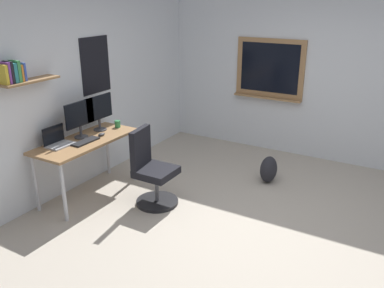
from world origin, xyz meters
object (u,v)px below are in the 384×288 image
Objects in this scene: desk at (86,146)px; office_chair at (152,172)px; computer_mouse at (101,134)px; backpack at (269,169)px; keyboard at (86,141)px; monitor_secondary at (99,110)px; monitor_primary at (80,117)px; coffee_mug at (118,124)px; laptop at (58,141)px.

office_chair reaches higher than desk.
computer_mouse reaches higher than backpack.
monitor_secondary is at bearing 20.33° from keyboard.
backpack is (1.58, -1.79, -0.58)m from keyboard.
monitor_primary is 0.35m from computer_mouse.
desk is 0.24m from computer_mouse.
keyboard is 0.28m from computer_mouse.
monitor_primary is 5.04× the size of coffee_mug.
monitor_secondary is at bearing 44.90° from computer_mouse.
office_chair is 2.59× the size of backpack.
monitor_primary is 0.32m from keyboard.
coffee_mug reaches higher than backpack.
monitor_primary is (0.34, -0.05, 0.22)m from laptop.
coffee_mug is (0.65, 0.05, 0.04)m from keyboard.
backpack is at bearing -63.33° from coffee_mug.
keyboard is at bearing -133.44° from desk.
computer_mouse is (0.21, -0.07, 0.10)m from desk.
laptop is 0.56m from computer_mouse.
monitor_secondary is at bearing -4.02° from laptop.
coffee_mug is (0.55, -0.12, -0.22)m from monitor_primary.
desk is 0.14m from keyboard.
coffee_mug is (0.36, 0.80, 0.39)m from office_chair.
backpack is at bearing -59.91° from monitor_secondary.
laptop is 0.67× the size of monitor_secondary.
keyboard is at bearing -159.67° from monitor_secondary.
desk reaches higher than backpack.
office_chair reaches higher than backpack.
keyboard is (-0.29, 0.75, 0.35)m from office_chair.
monitor_secondary is at bearing 151.09° from coffee_mug.
office_chair is at bearing -114.34° from coffee_mug.
backpack is (1.30, -1.79, -0.58)m from computer_mouse.
monitor_primary and monitor_secondary have the same top height.
keyboard is at bearing -41.64° from laptop.
coffee_mug is at bearing 4.37° from keyboard.
desk is 14.91× the size of coffee_mug.
laptop reaches higher than backpack.
backpack is (1.82, -2.00, -0.62)m from laptop.
monitor_secondary reaches higher than coffee_mug.
keyboard reaches higher than backpack.
monitor_primary is at bearing 58.09° from keyboard.
coffee_mug is at bearing 116.67° from backpack.
laptop is at bearing 155.45° from desk.
computer_mouse is 2.28m from backpack.
desk is 2.96× the size of monitor_secondary.
laptop is at bearing 169.65° from coffee_mug.
desk is at bearing -166.18° from monitor_secondary.
laptop is at bearing 138.36° from keyboard.
monitor_primary is 1.25× the size of keyboard.
coffee_mug is (0.89, -0.16, -0.01)m from laptop.
monitor_secondary reaches higher than desk.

